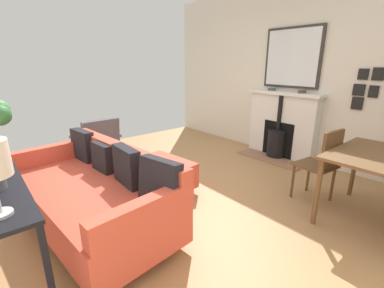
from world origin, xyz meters
TOP-DOWN VIEW (x-y plane):
  - ground_plane at (0.00, 0.00)m, footprint 5.07×5.51m
  - wall_left at (-2.54, 0.00)m, footprint 0.12×5.51m
  - fireplace at (-2.34, 0.10)m, footprint 0.60×1.29m
  - mirror_over_mantel at (-2.45, 0.10)m, footprint 0.04×0.98m
  - mantel_bowl_near at (-2.36, -0.16)m, footprint 0.14×0.14m
  - mantel_bowl_far at (-2.36, 0.39)m, footprint 0.12×0.12m
  - sofa at (0.93, 0.05)m, footprint 1.11×2.07m
  - ottoman at (-0.01, -0.12)m, footprint 0.61×0.82m
  - armchair_accent at (0.22, -1.69)m, footprint 0.70×0.62m
  - dining_table at (-1.26, 1.85)m, footprint 1.06×0.80m
  - dining_chair_near_fireplace at (-1.25, 1.31)m, footprint 0.44×0.44m
  - photo_gallery_row at (-2.46, 1.24)m, footprint 0.02×0.34m

SIDE VIEW (x-z plane):
  - ground_plane at x=0.00m, z-range -0.01..0.00m
  - ottoman at x=-0.01m, z-range 0.04..0.45m
  - sofa at x=0.93m, z-range -0.07..0.78m
  - armchair_accent at x=0.22m, z-range 0.04..0.80m
  - fireplace at x=-2.34m, z-range -0.06..1.08m
  - dining_chair_near_fireplace at x=-1.25m, z-range 0.08..0.98m
  - dining_table at x=-1.26m, z-range 0.28..1.02m
  - mantel_bowl_near at x=-2.36m, z-range 1.15..1.18m
  - mantel_bowl_far at x=-2.36m, z-range 1.15..1.19m
  - photo_gallery_row at x=-2.46m, z-range 1.00..1.57m
  - wall_left at x=-2.54m, z-range 0.00..2.89m
  - mirror_over_mantel at x=-2.45m, z-range 1.20..2.16m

